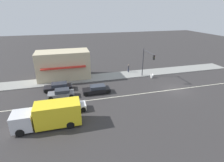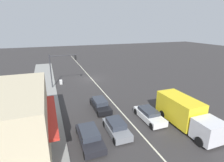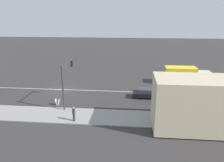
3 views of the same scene
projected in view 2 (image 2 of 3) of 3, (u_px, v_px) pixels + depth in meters
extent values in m
plane|color=#333030|center=(133.00, 125.00, 18.71)|extent=(160.00, 160.00, 0.00)
cube|color=gray|center=(43.00, 147.00, 15.26)|extent=(4.00, 73.00, 0.12)
cube|color=beige|center=(92.00, 79.00, 34.78)|extent=(0.16, 60.00, 0.01)
cube|color=#C6B793|center=(18.00, 121.00, 14.21)|extent=(4.61, 9.89, 5.29)
cube|color=red|center=(52.00, 113.00, 15.04)|extent=(0.70, 7.91, 0.20)
cylinder|color=#333338|center=(51.00, 71.00, 28.89)|extent=(0.18, 0.18, 5.60)
cylinder|color=#333338|center=(63.00, 56.00, 28.88)|extent=(4.50, 0.12, 0.12)
cube|color=black|center=(75.00, 58.00, 29.66)|extent=(0.28, 0.24, 0.84)
sphere|color=red|center=(75.00, 56.00, 29.70)|extent=(0.18, 0.18, 0.18)
sphere|color=gold|center=(75.00, 57.00, 29.78)|extent=(0.18, 0.18, 0.18)
sphere|color=green|center=(75.00, 59.00, 29.86)|extent=(0.18, 0.18, 0.18)
cylinder|color=#282D42|center=(34.00, 91.00, 26.93)|extent=(0.26, 0.26, 0.82)
cylinder|color=#333338|center=(33.00, 86.00, 26.71)|extent=(0.34, 0.34, 0.63)
sphere|color=tan|center=(33.00, 84.00, 26.58)|extent=(0.22, 0.22, 0.22)
cube|color=silver|center=(61.00, 82.00, 31.54)|extent=(0.45, 0.21, 0.84)
cube|color=silver|center=(61.00, 82.00, 31.25)|extent=(0.45, 0.21, 0.84)
cube|color=silver|center=(208.00, 130.00, 15.58)|extent=(2.28, 2.20, 1.90)
cube|color=yellow|center=(179.00, 109.00, 18.91)|extent=(2.40, 5.10, 2.60)
cylinder|color=black|center=(218.00, 137.00, 15.99)|extent=(0.28, 0.90, 0.90)
cylinder|color=black|center=(200.00, 142.00, 15.28)|extent=(0.28, 0.90, 0.90)
cylinder|color=black|center=(178.00, 111.00, 20.73)|extent=(0.28, 0.90, 0.90)
cylinder|color=black|center=(163.00, 114.00, 20.01)|extent=(0.28, 0.90, 0.90)
cube|color=silver|center=(149.00, 116.00, 19.50)|extent=(1.74, 4.32, 0.64)
cube|color=#2D333D|center=(149.00, 111.00, 19.54)|extent=(1.48, 2.38, 0.41)
cylinder|color=black|center=(164.00, 123.00, 18.29)|extent=(0.22, 0.71, 0.71)
cylinder|color=black|center=(152.00, 126.00, 17.78)|extent=(0.22, 0.71, 0.71)
cylinder|color=black|center=(147.00, 110.00, 21.32)|extent=(0.22, 0.71, 0.71)
cylinder|color=black|center=(136.00, 112.00, 20.81)|extent=(0.22, 0.71, 0.71)
cube|color=black|center=(90.00, 138.00, 15.72)|extent=(1.84, 4.55, 0.57)
cube|color=#2D333D|center=(89.00, 132.00, 15.76)|extent=(1.57, 2.50, 0.51)
cylinder|color=black|center=(105.00, 150.00, 14.39)|extent=(0.22, 0.67, 0.67)
cylinder|color=black|center=(85.00, 155.00, 13.84)|extent=(0.22, 0.67, 0.67)
cylinder|color=black|center=(93.00, 127.00, 17.68)|extent=(0.22, 0.67, 0.67)
cylinder|color=black|center=(77.00, 130.00, 17.13)|extent=(0.22, 0.67, 0.67)
cube|color=slate|center=(117.00, 129.00, 17.06)|extent=(1.72, 3.92, 0.62)
cube|color=#2D333D|center=(116.00, 123.00, 17.06)|extent=(1.46, 2.15, 0.51)
cylinder|color=black|center=(130.00, 138.00, 16.01)|extent=(0.22, 0.69, 0.69)
cylinder|color=black|center=(115.00, 141.00, 15.50)|extent=(0.22, 0.69, 0.69)
cylinder|color=black|center=(118.00, 121.00, 18.71)|extent=(0.22, 0.69, 0.69)
cylinder|color=black|center=(105.00, 124.00, 18.20)|extent=(0.22, 0.69, 0.69)
cube|color=black|center=(100.00, 106.00, 22.02)|extent=(1.71, 4.39, 0.60)
cube|color=#2D333D|center=(100.00, 101.00, 22.04)|extent=(1.46, 2.42, 0.52)
cylinder|color=black|center=(111.00, 112.00, 20.74)|extent=(0.22, 0.67, 0.67)
cylinder|color=black|center=(98.00, 114.00, 20.24)|extent=(0.22, 0.67, 0.67)
cylinder|color=black|center=(102.00, 101.00, 23.89)|extent=(0.22, 0.67, 0.67)
cylinder|color=black|center=(91.00, 102.00, 23.39)|extent=(0.22, 0.67, 0.67)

